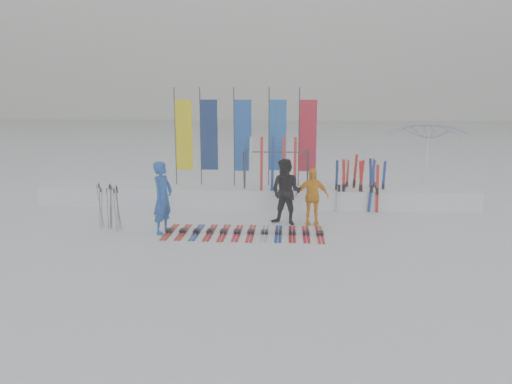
# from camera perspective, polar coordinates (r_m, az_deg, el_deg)

# --- Properties ---
(ground) EXTENTS (120.00, 120.00, 0.00)m
(ground) POSITION_cam_1_polar(r_m,az_deg,el_deg) (12.03, -1.46, -6.13)
(ground) COLOR white
(ground) RESTS_ON ground
(snow_bank) EXTENTS (14.00, 1.60, 0.60)m
(snow_bank) POSITION_cam_1_polar(r_m,az_deg,el_deg) (16.41, -0.01, -0.39)
(snow_bank) COLOR white
(snow_bank) RESTS_ON ground
(person_blue) EXTENTS (0.63, 0.79, 1.89)m
(person_blue) POSITION_cam_1_polar(r_m,az_deg,el_deg) (13.09, -10.60, -0.65)
(person_blue) COLOR #1C4EA6
(person_blue) RESTS_ON ground
(person_black) EXTENTS (1.09, 0.98, 1.84)m
(person_black) POSITION_cam_1_polar(r_m,az_deg,el_deg) (13.77, 3.46, -0.01)
(person_black) COLOR black
(person_black) RESTS_ON ground
(person_yellow) EXTENTS (0.94, 0.42, 1.58)m
(person_yellow) POSITION_cam_1_polar(r_m,az_deg,el_deg) (13.85, 6.40, -0.53)
(person_yellow) COLOR #FEA610
(person_yellow) RESTS_ON ground
(tent_canopy) EXTENTS (2.96, 3.02, 2.69)m
(tent_canopy) POSITION_cam_1_polar(r_m,az_deg,el_deg) (18.26, 18.98, 3.51)
(tent_canopy) COLOR white
(tent_canopy) RESTS_ON ground
(ski_row) EXTENTS (4.09, 1.69, 0.07)m
(ski_row) POSITION_cam_1_polar(r_m,az_deg,el_deg) (13.04, -1.31, -4.61)
(ski_row) COLOR red
(ski_row) RESTS_ON ground
(pole_cluster) EXTENTS (0.71, 0.60, 1.24)m
(pole_cluster) POSITION_cam_1_polar(r_m,az_deg,el_deg) (13.88, -16.35, -1.69)
(pole_cluster) COLOR #595B60
(pole_cluster) RESTS_ON ground
(feather_flags) EXTENTS (4.65, 0.23, 3.20)m
(feather_flags) POSITION_cam_1_polar(r_m,az_deg,el_deg) (16.37, -1.48, 6.46)
(feather_flags) COLOR #383A3F
(feather_flags) RESTS_ON ground
(ski_rack) EXTENTS (2.04, 0.80, 1.23)m
(ski_rack) POSITION_cam_1_polar(r_m,az_deg,el_deg) (15.80, 2.29, 3.15)
(ski_rack) COLOR #383A3F
(ski_rack) RESTS_ON ground
(upright_skis) EXTENTS (1.58, 1.10, 1.69)m
(upright_skis) POSITION_cam_1_polar(r_m,az_deg,el_deg) (16.03, 11.77, 0.87)
(upright_skis) COLOR silver
(upright_skis) RESTS_ON ground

